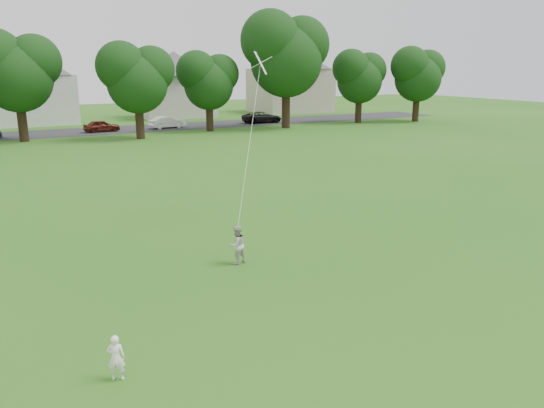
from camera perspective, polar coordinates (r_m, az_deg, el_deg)
ground at (r=13.14m, az=-4.86°, el=-12.97°), size 160.00×160.00×0.00m
street at (r=53.27m, az=-23.40°, el=6.94°), size 90.00×7.00×0.01m
toddler at (r=11.35m, az=-16.43°, el=-15.56°), size 0.42×0.35×0.97m
older_boy at (r=16.73m, az=-3.81°, el=-4.41°), size 0.70×0.60×1.25m
kite at (r=18.63m, az=-2.40°, el=6.81°), size 2.01×2.72×7.53m
tree_row at (r=46.87m, az=-22.13°, el=14.00°), size 79.30×8.33×11.57m
house_row at (r=63.00m, az=-23.70°, el=12.41°), size 77.78×13.85×10.33m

